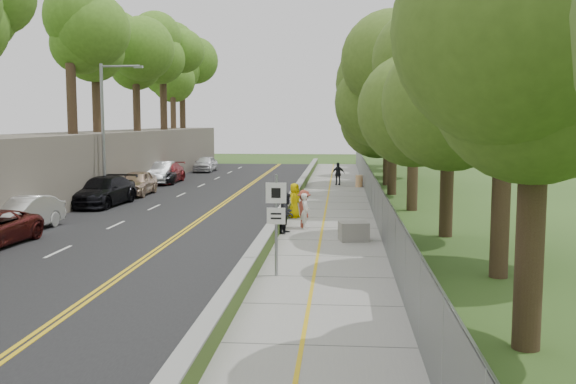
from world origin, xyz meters
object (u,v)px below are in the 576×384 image
at_px(car_1, 21,214).
at_px(person_far, 338,174).
at_px(streetlight, 107,123).
at_px(concrete_block, 354,231).
at_px(signpost, 276,214).
at_px(construction_barrel, 359,181).
at_px(painter_0, 294,200).

height_order(car_1, person_far, person_far).
distance_m(streetlight, concrete_block, 18.28).
distance_m(streetlight, signpost, 20.72).
xyz_separation_m(streetlight, person_far, (13.26, 10.98, -3.75)).
height_order(streetlight, concrete_block, streetlight).
relative_size(concrete_block, car_1, 0.24).
xyz_separation_m(signpost, construction_barrel, (3.25, 26.80, -1.49)).
bearing_deg(car_1, signpost, -25.10).
bearing_deg(person_far, streetlight, 26.82).
bearing_deg(streetlight, person_far, 39.63).
height_order(car_1, painter_0, painter_0).
bearing_deg(car_1, person_far, 63.28).
bearing_deg(painter_0, car_1, 137.76).
bearing_deg(concrete_block, streetlight, 141.79).
distance_m(signpost, person_far, 28.07).
xyz_separation_m(signpost, car_1, (-11.65, 6.97, -1.17)).
bearing_deg(painter_0, construction_barrel, 11.24).
bearing_deg(signpost, construction_barrel, 83.09).
bearing_deg(construction_barrel, signpost, -96.91).
bearing_deg(person_far, car_1, 44.69).
xyz_separation_m(construction_barrel, painter_0, (-3.55, -14.98, 0.42)).
relative_size(construction_barrel, person_far, 0.51).
xyz_separation_m(concrete_block, person_far, (-0.71, 21.98, 0.47)).
relative_size(streetlight, construction_barrel, 9.48).
height_order(construction_barrel, person_far, person_far).
distance_m(streetlight, car_1, 10.76).
xyz_separation_m(concrete_block, painter_0, (-2.76, 5.81, 0.48)).
height_order(construction_barrel, painter_0, painter_0).
relative_size(streetlight, signpost, 2.58).
height_order(streetlight, signpost, streetlight).
distance_m(construction_barrel, concrete_block, 20.80).
xyz_separation_m(car_1, painter_0, (11.35, 4.86, 0.10)).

